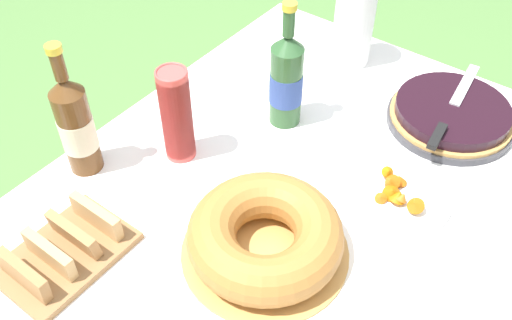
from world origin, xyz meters
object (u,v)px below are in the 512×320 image
(bundt_cake, at_px, (265,237))
(bread_board, at_px, (64,250))
(paper_towel_roll, at_px, (354,22))
(berry_tart, at_px, (451,115))
(cider_bottle_amber, at_px, (76,125))
(serving_knife, at_px, (451,111))
(snack_plate_left, at_px, (399,193))
(cider_bottle_green, at_px, (286,80))
(cup_stack, at_px, (176,115))

(bundt_cake, height_order, bread_board, bundt_cake)
(paper_towel_roll, bearing_deg, berry_tart, -104.68)
(bundt_cake, relative_size, bread_board, 1.32)
(bundt_cake, relative_size, paper_towel_roll, 1.38)
(cider_bottle_amber, relative_size, paper_towel_roll, 1.34)
(berry_tart, xyz_separation_m, serving_knife, (-0.03, -0.00, 0.04))
(serving_knife, height_order, snack_plate_left, serving_knife)
(paper_towel_roll, height_order, bread_board, paper_towel_roll)
(cider_bottle_amber, height_order, bread_board, cider_bottle_amber)
(snack_plate_left, bearing_deg, cider_bottle_amber, 119.05)
(bundt_cake, bearing_deg, cider_bottle_green, 29.51)
(cider_bottle_green, bearing_deg, bread_board, 170.33)
(cider_bottle_amber, bearing_deg, paper_towel_roll, -20.03)
(serving_knife, relative_size, bundt_cake, 1.09)
(paper_towel_roll, bearing_deg, cup_stack, 168.06)
(bundt_cake, relative_size, cider_bottle_green, 1.04)
(cider_bottle_green, bearing_deg, bundt_cake, -150.49)
(bundt_cake, distance_m, bread_board, 0.40)
(berry_tart, relative_size, bundt_cake, 0.92)
(bundt_cake, xyz_separation_m, snack_plate_left, (0.30, -0.15, -0.04))
(cup_stack, bearing_deg, bundt_cake, -108.82)
(berry_tart, height_order, cider_bottle_green, cider_bottle_green)
(snack_plate_left, xyz_separation_m, paper_towel_roll, (0.40, 0.36, 0.11))
(bundt_cake, height_order, cup_stack, cup_stack)
(bread_board, bearing_deg, cider_bottle_green, -9.67)
(cider_bottle_amber, bearing_deg, snack_plate_left, -60.95)
(bread_board, bearing_deg, berry_tart, -27.61)
(serving_knife, bearing_deg, snack_plate_left, 175.11)
(serving_knife, bearing_deg, cider_bottle_amber, 128.56)
(paper_towel_roll, bearing_deg, cider_bottle_amber, 159.97)
(serving_knife, xyz_separation_m, bundt_cake, (-0.58, 0.14, -0.01))
(snack_plate_left, bearing_deg, cup_stack, 111.18)
(cup_stack, bearing_deg, serving_knife, -45.59)
(berry_tart, relative_size, bread_board, 1.21)
(serving_knife, relative_size, cider_bottle_green, 1.14)
(cider_bottle_amber, distance_m, paper_towel_roll, 0.80)
(cider_bottle_green, xyz_separation_m, bread_board, (-0.62, 0.11, -0.10))
(cup_stack, height_order, paper_towel_roll, paper_towel_roll)
(bundt_cake, xyz_separation_m, bread_board, (-0.25, 0.31, -0.03))
(bundt_cake, bearing_deg, bread_board, 128.79)
(serving_knife, height_order, cider_bottle_amber, cider_bottle_amber)
(cider_bottle_green, height_order, bread_board, cider_bottle_green)
(bundt_cake, bearing_deg, serving_knife, -13.51)
(serving_knife, xyz_separation_m, cup_stack, (-0.46, 0.47, 0.06))
(bundt_cake, bearing_deg, cider_bottle_amber, 95.86)
(berry_tart, xyz_separation_m, paper_towel_roll, (0.09, 0.35, 0.10))
(bundt_cake, xyz_separation_m, cider_bottle_amber, (-0.05, 0.48, 0.07))
(berry_tart, height_order, bread_board, bread_board)
(serving_knife, distance_m, snack_plate_left, 0.28)
(paper_towel_roll, bearing_deg, serving_knife, -108.90)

